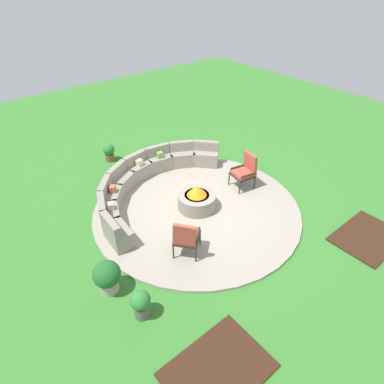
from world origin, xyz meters
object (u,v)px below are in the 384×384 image
at_px(fire_pit, 197,199).
at_px(potted_plant_2, 109,151).
at_px(lounge_chair_front_right, 245,170).
at_px(potted_plant_1, 141,303).
at_px(curved_stone_bench, 146,180).
at_px(potted_plant_0, 107,276).
at_px(lounge_chair_front_left, 186,236).

bearing_deg(fire_pit, potted_plant_2, 98.24).
distance_m(lounge_chair_front_right, potted_plant_1, 4.91).
distance_m(fire_pit, curved_stone_bench, 1.67).
xyz_separation_m(fire_pit, curved_stone_bench, (-0.57, 1.57, 0.04)).
xyz_separation_m(curved_stone_bench, lounge_chair_front_right, (2.28, -1.67, 0.24)).
relative_size(potted_plant_1, potted_plant_2, 1.07).
relative_size(potted_plant_0, potted_plant_1, 1.17).
height_order(lounge_chair_front_left, lounge_chair_front_right, lounge_chair_front_right).
distance_m(fire_pit, lounge_chair_front_right, 1.74).
xyz_separation_m(lounge_chair_front_right, potted_plant_0, (-4.79, -0.81, -0.19)).
relative_size(potted_plant_0, potted_plant_2, 1.25).
height_order(potted_plant_0, potted_plant_2, potted_plant_0).
bearing_deg(fire_pit, lounge_chair_front_right, -3.27).
bearing_deg(lounge_chair_front_left, potted_plant_2, 132.08).
bearing_deg(potted_plant_2, fire_pit, -81.76).
distance_m(lounge_chair_front_right, potted_plant_2, 4.55).
distance_m(curved_stone_bench, potted_plant_2, 2.26).
bearing_deg(lounge_chair_front_left, lounge_chair_front_right, 69.69).
relative_size(lounge_chair_front_left, lounge_chair_front_right, 0.97).
xyz_separation_m(curved_stone_bench, lounge_chair_front_left, (-0.71, -2.73, 0.23)).
bearing_deg(lounge_chair_front_right, fire_pit, 97.72).
relative_size(curved_stone_bench, potted_plant_0, 6.05).
bearing_deg(potted_plant_2, lounge_chair_front_right, -59.97).
relative_size(lounge_chair_front_right, potted_plant_0, 1.37).
xyz_separation_m(fire_pit, potted_plant_1, (-2.87, -1.82, 0.04)).
distance_m(potted_plant_0, potted_plant_2, 5.37).
relative_size(lounge_chair_front_left, potted_plant_0, 1.32).
distance_m(curved_stone_bench, potted_plant_1, 4.10).
height_order(lounge_chair_front_right, potted_plant_0, lounge_chair_front_right).
xyz_separation_m(potted_plant_0, potted_plant_2, (2.51, 4.74, -0.08)).
xyz_separation_m(potted_plant_1, potted_plant_2, (2.32, 5.66, -0.03)).
bearing_deg(curved_stone_bench, potted_plant_2, 89.73).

